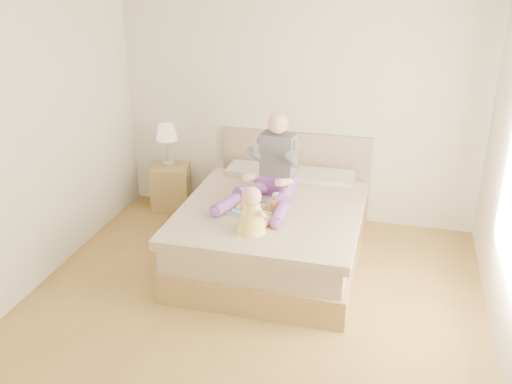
% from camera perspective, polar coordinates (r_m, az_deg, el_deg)
% --- Properties ---
extents(room, '(4.02, 4.22, 2.71)m').
position_cam_1_polar(room, '(4.29, -0.01, 4.39)').
color(room, brown).
rests_on(room, ground).
extents(bed, '(1.70, 2.18, 1.00)m').
position_cam_1_polar(bed, '(5.74, 1.94, -3.43)').
color(bed, olive).
rests_on(bed, ground).
extents(nightstand, '(0.51, 0.47, 0.53)m').
position_cam_1_polar(nightstand, '(6.87, -8.50, 0.51)').
color(nightstand, olive).
rests_on(nightstand, ground).
extents(lamp, '(0.24, 0.24, 0.50)m').
position_cam_1_polar(lamp, '(6.67, -8.92, 5.68)').
color(lamp, silver).
rests_on(lamp, nightstand).
extents(adult, '(0.70, 1.05, 0.84)m').
position_cam_1_polar(adult, '(5.60, 1.59, 1.92)').
color(adult, '#693789').
rests_on(adult, bed).
extents(tray, '(0.54, 0.46, 0.13)m').
position_cam_1_polar(tray, '(5.34, -0.23, -1.69)').
color(tray, silver).
rests_on(tray, bed).
extents(baby, '(0.30, 0.38, 0.42)m').
position_cam_1_polar(baby, '(4.92, -0.36, -2.18)').
color(baby, '#FFE650').
rests_on(baby, bed).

